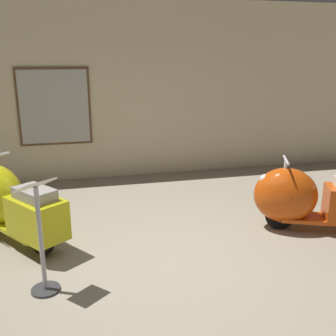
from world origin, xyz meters
The scene contains 5 objects.
ground_plane centered at (0.00, 0.00, 0.00)m, with size 60.00×60.00×0.00m, color gray.
showroom_back_wall centered at (-0.13, 3.59, 1.61)m, with size 18.00×0.63×3.21m.
scooter_0 centered at (-1.73, 1.20, 0.47)m, with size 1.39×1.64×1.03m.
scooter_1 centered at (1.97, 0.54, 0.44)m, with size 1.62×1.01×0.96m.
info_stanchion centered at (-1.25, -0.12, 0.48)m, with size 0.39×0.38×1.15m.
Camera 1 is at (-0.85, -3.63, 2.20)m, focal length 41.44 mm.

